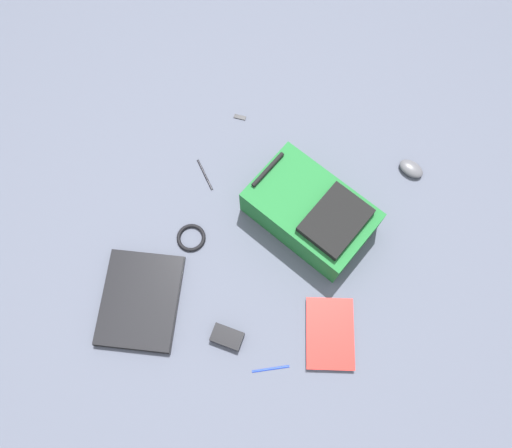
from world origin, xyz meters
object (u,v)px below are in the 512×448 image
Objects in this scene: power_brick at (227,337)px; usb_stick at (240,117)px; backpack at (312,212)px; cable_coil at (191,238)px; pen_blue at (205,174)px; pen_black at (271,369)px; laptop at (140,300)px; book_comic at (330,333)px; computer_mouse at (411,169)px.

usb_stick is at bearing 20.59° from power_brick.
backpack is 0.47m from cable_coil.
power_brick is 0.77× the size of pen_blue.
pen_black is 1.02m from usb_stick.
laptop is 0.53m from pen_black.
book_comic reaches higher than usb_stick.
computer_mouse is 0.96m from pen_black.
cable_coil is at bearing 77.75° from book_comic.
cable_coil is 0.77× the size of pen_blue.
usb_stick is (-0.04, 0.73, -0.01)m from computer_mouse.
pen_blue is at bearing 88.12° from backpack.
cable_coil is (0.29, -0.07, -0.01)m from laptop.
backpack is 0.47m from computer_mouse.
pen_blue is at bearing -0.37° from laptop.
pen_black is (-0.33, -0.47, -0.00)m from cable_coil.
usb_stick is at bearing -4.84° from pen_blue.
pen_black is (-0.20, 0.15, -0.01)m from book_comic.
power_brick is at bearing -148.06° from pen_blue.
cable_coil is at bearing 44.10° from power_brick.
backpack is 0.46m from pen_blue.
backpack is at bearing -125.91° from usb_stick.
backpack is at bearing 30.34° from book_comic.
backpack is 5.12× the size of computer_mouse.
usb_stick is at bearing -1.93° from laptop.
backpack is 3.91× the size of pen_black.
book_comic is at bearing -102.25° from cable_coil.
usb_stick is (0.69, 0.65, -0.01)m from book_comic.
laptop is 4.16× the size of computer_mouse.
backpack is 0.55m from power_brick.
book_comic reaches higher than pen_blue.
power_brick reaches higher than book_comic.
laptop is 3.80× the size of cable_coil.
book_comic is 2.06× the size of pen_blue.
backpack is at bearing 7.32° from pen_black.
pen_blue is at bearing 13.71° from cable_coil.
usb_stick is (0.85, -0.03, -0.01)m from laptop.
pen_black is at bearing -125.24° from cable_coil.
backpack reaches higher than pen_black.
pen_black is at bearing -138.17° from pen_blue.
usb_stick is (0.30, -0.03, -0.00)m from pen_blue.
pen_black is at bearing -178.57° from computer_mouse.
laptop is 3.81× the size of power_brick.
pen_blue is at bearing 41.83° from pen_black.
pen_black is at bearing -172.68° from backpack.
computer_mouse is 0.83m from pen_blue.
laptop is 0.30m from cable_coil.
computer_mouse reaches higher than cable_coil.
cable_coil is 0.27m from pen_blue.
usb_stick is (0.89, 0.50, -0.00)m from pen_black.
backpack is 10.39× the size of usb_stick.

